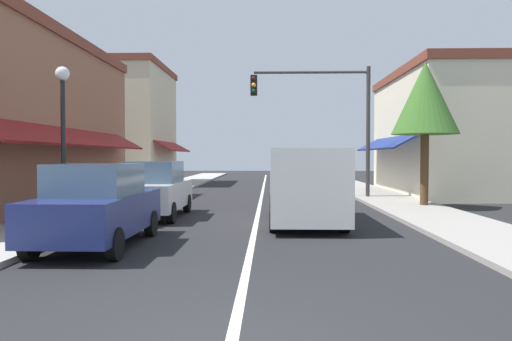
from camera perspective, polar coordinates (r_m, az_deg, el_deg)
The scene contains 13 objects.
ground_plane at distance 22.65m, azimuth 0.66°, elevation -3.16°, with size 80.00×80.00×0.00m, color black.
sidewalk_left at distance 23.40m, azimuth -12.95°, elevation -2.90°, with size 2.60×56.00×0.12m, color #A39E99.
sidewalk_right at distance 23.21m, azimuth 14.38°, elevation -2.94°, with size 2.60×56.00×0.12m, color gray.
lane_center_stripe at distance 22.65m, azimuth 0.66°, elevation -3.15°, with size 0.14×52.00×0.01m, color silver.
storefront_left_block at distance 19.04m, azimuth -27.71°, elevation 5.41°, with size 5.53×14.20×6.43m.
storefront_right_block at distance 26.21m, azimuth 21.95°, elevation 4.23°, with size 6.63×10.20×6.25m.
storefront_far_left at distance 34.01m, azimuth -14.76°, elevation 5.25°, with size 6.08×8.20×8.10m.
parked_car_nearest_left at distance 10.69m, azimuth -18.37°, elevation -4.00°, with size 1.79×4.10×1.77m.
parked_car_second_left at distance 15.33m, azimuth -12.01°, elevation -2.24°, with size 1.80×4.11×1.77m.
van_in_lane at distance 13.70m, azimuth 5.82°, elevation -1.56°, with size 2.01×5.18×2.12m.
traffic_signal_mast_arm at distance 21.78m, azimuth 8.55°, elevation 7.33°, with size 5.36×0.50×5.93m.
street_lamp_left_near at distance 13.46m, azimuth -22.03°, elevation 5.79°, with size 0.36×0.36×4.25m.
tree_right_near at distance 18.84m, azimuth 19.53°, elevation 8.02°, with size 2.43×2.43×5.41m.
Camera 1 is at (0.40, -4.56, 1.93)m, focal length 33.54 mm.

